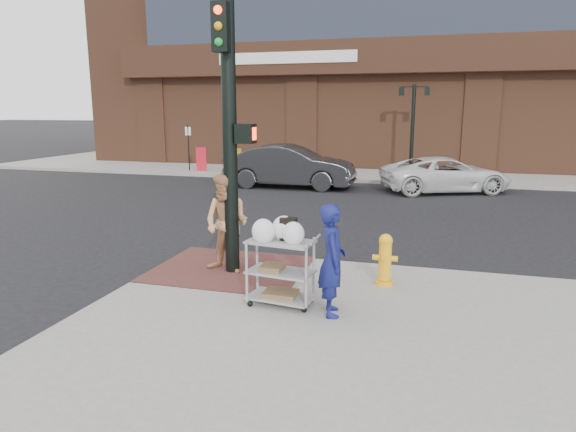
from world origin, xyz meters
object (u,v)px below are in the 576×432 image
(minivan_white, at_px, (446,175))
(utility_cart, at_px, (281,266))
(lamp_post, at_px, (413,120))
(traffic_signal_pole, at_px, (230,126))
(sedan_dark, at_px, (290,166))
(pedestrian_tan, at_px, (227,223))
(fire_hydrant, at_px, (385,259))
(woman_blue, at_px, (332,260))

(minivan_white, distance_m, utility_cart, 13.31)
(lamp_post, relative_size, traffic_signal_pole, 0.80)
(lamp_post, xyz_separation_m, sedan_dark, (-4.54, -4.00, -1.77))
(traffic_signal_pole, distance_m, sedan_dark, 11.59)
(lamp_post, relative_size, utility_cart, 2.90)
(minivan_white, bearing_deg, pedestrian_tan, 138.19)
(sedan_dark, relative_size, minivan_white, 1.08)
(lamp_post, bearing_deg, sedan_dark, -138.60)
(lamp_post, distance_m, utility_cart, 16.70)
(lamp_post, height_order, fire_hydrant, lamp_post)
(pedestrian_tan, relative_size, minivan_white, 0.38)
(fire_hydrant, bearing_deg, lamp_post, 91.14)
(lamp_post, distance_m, pedestrian_tan, 15.54)
(traffic_signal_pole, distance_m, pedestrian_tan, 1.76)
(lamp_post, bearing_deg, pedestrian_tan, -99.60)
(sedan_dark, relative_size, fire_hydrant, 5.71)
(fire_hydrant, bearing_deg, utility_cart, -137.09)
(woman_blue, relative_size, pedestrian_tan, 0.90)
(lamp_post, height_order, pedestrian_tan, lamp_post)
(traffic_signal_pole, bearing_deg, sedan_dark, 100.40)
(fire_hydrant, bearing_deg, minivan_white, 84.35)
(woman_blue, relative_size, sedan_dark, 0.32)
(woman_blue, relative_size, utility_cart, 1.21)
(minivan_white, distance_m, fire_hydrant, 11.75)
(sedan_dark, distance_m, fire_hydrant, 12.20)
(pedestrian_tan, relative_size, utility_cart, 1.33)
(sedan_dark, height_order, fire_hydrant, sedan_dark)
(traffic_signal_pole, distance_m, minivan_white, 12.55)
(woman_blue, distance_m, pedestrian_tan, 2.69)
(traffic_signal_pole, height_order, fire_hydrant, traffic_signal_pole)
(fire_hydrant, bearing_deg, pedestrian_tan, -179.09)
(traffic_signal_pole, height_order, pedestrian_tan, traffic_signal_pole)
(woman_blue, height_order, sedan_dark, woman_blue)
(sedan_dark, bearing_deg, minivan_white, -85.78)
(traffic_signal_pole, xyz_separation_m, sedan_dark, (-2.06, 11.23, -1.98))
(lamp_post, bearing_deg, fire_hydrant, -88.86)
(traffic_signal_pole, xyz_separation_m, minivan_white, (3.94, 11.72, -2.16))
(woman_blue, bearing_deg, traffic_signal_pole, 39.59)
(sedan_dark, distance_m, utility_cart, 13.00)
(traffic_signal_pole, relative_size, minivan_white, 1.04)
(pedestrian_tan, distance_m, utility_cart, 1.96)
(traffic_signal_pole, height_order, minivan_white, traffic_signal_pole)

